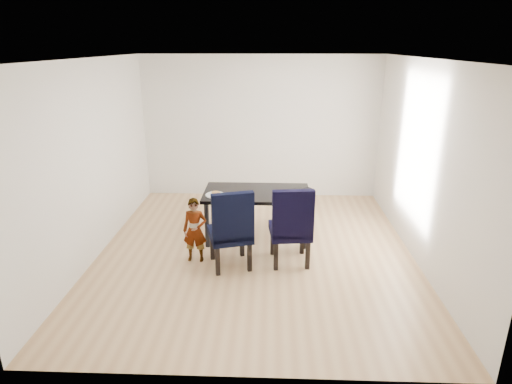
{
  "coord_description": "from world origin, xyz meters",
  "views": [
    {
      "loc": [
        0.23,
        -5.62,
        2.88
      ],
      "look_at": [
        0.0,
        0.2,
        0.85
      ],
      "focal_mm": 30.0,
      "sensor_mm": 36.0,
      "label": 1
    }
  ],
  "objects_px": {
    "child": "(195,230)",
    "plate": "(215,195)",
    "chair_right": "(290,224)",
    "chair_left": "(230,227)",
    "dining_table": "(257,215)",
    "laptop": "(301,190)"
  },
  "relations": [
    {
      "from": "plate",
      "to": "dining_table",
      "type": "bearing_deg",
      "value": 17.31
    },
    {
      "from": "child",
      "to": "dining_table",
      "type": "bearing_deg",
      "value": 45.72
    },
    {
      "from": "chair_right",
      "to": "child",
      "type": "height_order",
      "value": "chair_right"
    },
    {
      "from": "chair_left",
      "to": "dining_table",
      "type": "bearing_deg",
      "value": 53.72
    },
    {
      "from": "plate",
      "to": "child",
      "type": "bearing_deg",
      "value": -109.23
    },
    {
      "from": "child",
      "to": "laptop",
      "type": "distance_m",
      "value": 1.75
    },
    {
      "from": "chair_left",
      "to": "child",
      "type": "relative_size",
      "value": 1.23
    },
    {
      "from": "dining_table",
      "to": "chair_right",
      "type": "xyz_separation_m",
      "value": [
        0.48,
        -0.78,
        0.19
      ]
    },
    {
      "from": "chair_right",
      "to": "laptop",
      "type": "relative_size",
      "value": 3.4
    },
    {
      "from": "child",
      "to": "chair_left",
      "type": "bearing_deg",
      "value": -12.11
    },
    {
      "from": "dining_table",
      "to": "chair_right",
      "type": "height_order",
      "value": "chair_right"
    },
    {
      "from": "chair_left",
      "to": "child",
      "type": "height_order",
      "value": "chair_left"
    },
    {
      "from": "child",
      "to": "plate",
      "type": "bearing_deg",
      "value": 72.51
    },
    {
      "from": "dining_table",
      "to": "child",
      "type": "bearing_deg",
      "value": -136.02
    },
    {
      "from": "chair_right",
      "to": "plate",
      "type": "height_order",
      "value": "chair_right"
    },
    {
      "from": "chair_left",
      "to": "child",
      "type": "bearing_deg",
      "value": 149.46
    },
    {
      "from": "dining_table",
      "to": "plate",
      "type": "xyz_separation_m",
      "value": [
        -0.61,
        -0.19,
        0.38
      ]
    },
    {
      "from": "plate",
      "to": "laptop",
      "type": "bearing_deg",
      "value": 11.7
    },
    {
      "from": "chair_right",
      "to": "child",
      "type": "distance_m",
      "value": 1.31
    },
    {
      "from": "dining_table",
      "to": "laptop",
      "type": "xyz_separation_m",
      "value": [
        0.67,
        0.08,
        0.39
      ]
    },
    {
      "from": "chair_left",
      "to": "plate",
      "type": "relative_size",
      "value": 3.92
    },
    {
      "from": "plate",
      "to": "laptop",
      "type": "xyz_separation_m",
      "value": [
        1.28,
        0.27,
        0.01
      ]
    }
  ]
}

